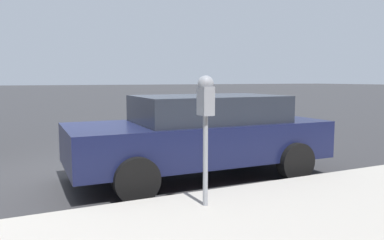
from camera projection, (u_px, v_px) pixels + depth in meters
ground_plane at (84, 175)px, 6.58m from camera, size 220.00×220.00×0.00m
parking_meter at (206, 107)px, 4.39m from camera, size 0.21×0.19×1.56m
car_navy at (201, 134)px, 6.39m from camera, size 2.03×4.40×1.40m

